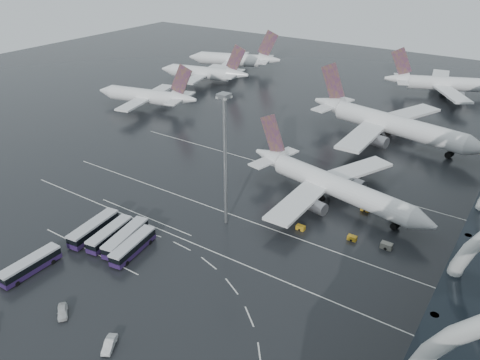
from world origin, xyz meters
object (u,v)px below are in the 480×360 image
Objects in this scene: jet_remote_west at (148,97)px; gse_cart_belly_e at (365,209)px; airliner_gate_c at (448,84)px; bus_row_near_a at (94,228)px; jet_remote_mid at (205,73)px; van_curve_c at (109,344)px; gse_cart_belly_d at (386,246)px; bus_row_near_b at (110,234)px; gse_cart_belly_c at (301,228)px; airliner_main at (331,185)px; airliner_gate_b at (389,124)px; gse_cart_belly_b at (395,217)px; jet_remote_far at (235,60)px; bus_row_near_c at (126,238)px; bus_row_near_d at (133,246)px; floodlight_mast at (225,146)px; van_curve_b at (62,311)px; bus_row_far_a at (30,265)px; gse_cart_belly_a at (352,238)px.

jet_remote_west is 20.97× the size of gse_cart_belly_e.
bus_row_near_a is at bearing -127.73° from airliner_gate_c.
jet_remote_mid is 149.19m from van_curve_c.
van_curve_c reaches higher than gse_cart_belly_d.
gse_cart_belly_c is at bearing -58.65° from bus_row_near_b.
airliner_gate_b is at bearing 103.29° from airliner_main.
jet_remote_mid is 9.81× the size of van_curve_c.
jet_remote_far is at bearing 139.76° from gse_cart_belly_b.
airliner_gate_b is 59.52m from airliner_gate_c.
airliner_gate_c is at bearing 170.27° from jet_remote_far.
bus_row_near_c is 3.52m from bus_row_near_d.
bus_row_near_d is (3.32, -1.18, -0.09)m from bus_row_near_c.
bus_row_near_b is at bearing -148.82° from gse_cart_belly_d.
gse_cart_belly_e is (40.72, 42.17, -1.11)m from bus_row_near_b.
airliner_gate_c is 21.11× the size of gse_cart_belly_d.
bus_row_near_c is 6.83× the size of gse_cart_belly_c.
floodlight_mast is at bearing -137.23° from gse_cart_belly_e.
floodlight_mast is 42.98m from gse_cart_belly_b.
van_curve_b is at bearing 179.32° from bus_row_near_d.
bus_row_far_a reaches higher than gse_cart_belly_e.
jet_remote_mid is 9.97× the size of van_curve_b.
bus_row_near_a is 62.14m from gse_cart_belly_e.
jet_remote_west is 110.12m from gse_cart_belly_d.
gse_cart_belly_b is at bearing 99.57° from gse_cart_belly_d.
van_curve_b is at bearing -99.09° from floodlight_mast.
floodlight_mast reaches higher than gse_cart_belly_c.
airliner_gate_c reaches higher than bus_row_near_c.
bus_row_near_b is (-31.75, -41.89, -2.72)m from airliner_main.
jet_remote_far is 157.93m from bus_row_far_a.
bus_row_near_d is at bearing -114.34° from floodlight_mast.
airliner_gate_c reaches higher than gse_cart_belly_d.
jet_remote_mid is 17.77× the size of gse_cart_belly_b.
bus_row_near_a is at bearing 82.34° from bus_row_near_d.
floodlight_mast is 12.71× the size of gse_cart_belly_d.
bus_row_far_a is at bearing -110.38° from airliner_main.
gse_cart_belly_d is at bearing -60.33° from airliner_gate_b.
gse_cart_belly_b is at bearing -57.49° from bus_row_near_a.
van_curve_b is at bearing 113.41° from jet_remote_west.
airliner_main is 25.92× the size of gse_cart_belly_e.
airliner_gate_b is 14.37× the size of van_curve_b.
van_curve_b is (10.01, -19.86, -0.94)m from bus_row_near_b.
jet_remote_west is 116.34m from van_curve_c.
airliner_gate_c is at bearing 56.01° from van_curve_c.
airliner_gate_c reaches higher than bus_row_near_a.
van_curve_c is at bearing -106.46° from gse_cart_belly_e.
jet_remote_west is 38.62m from jet_remote_mid.
airliner_gate_c is 3.74× the size of bus_row_near_a.
bus_row_far_a is at bearing 140.97° from van_curve_c.
floodlight_mast is 15.62× the size of gse_cart_belly_a.
bus_row_far_a is (49.05, -83.64, -3.02)m from jet_remote_west.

